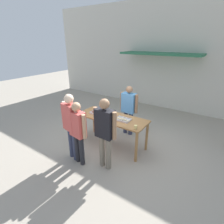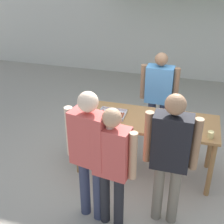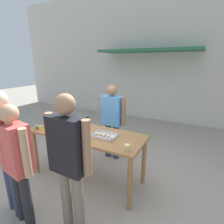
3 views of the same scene
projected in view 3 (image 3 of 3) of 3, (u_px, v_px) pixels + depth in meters
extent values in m
plane|color=#A39989|center=(88.00, 177.00, 3.24)|extent=(24.00, 24.00, 0.00)
cube|color=beige|center=(153.00, 56.00, 6.02)|extent=(12.00, 0.12, 4.50)
cube|color=#2D704C|center=(148.00, 50.00, 5.51)|extent=(3.20, 1.00, 0.08)
cube|color=olive|center=(86.00, 133.00, 3.00)|extent=(2.02, 0.77, 0.04)
cylinder|color=olive|center=(36.00, 152.00, 3.27)|extent=(0.07, 0.07, 0.86)
cylinder|color=olive|center=(130.00, 184.00, 2.43)|extent=(0.07, 0.07, 0.86)
cylinder|color=olive|center=(60.00, 139.00, 3.81)|extent=(0.07, 0.07, 0.86)
cylinder|color=olive|center=(144.00, 161.00, 2.97)|extent=(0.07, 0.07, 0.86)
cube|color=silver|center=(63.00, 127.00, 3.20)|extent=(0.39, 0.31, 0.01)
cube|color=silver|center=(57.00, 129.00, 3.07)|extent=(0.39, 0.01, 0.03)
cube|color=silver|center=(68.00, 124.00, 3.32)|extent=(0.39, 0.01, 0.03)
cube|color=silver|center=(55.00, 125.00, 3.28)|extent=(0.01, 0.31, 0.03)
cube|color=silver|center=(71.00, 128.00, 3.11)|extent=(0.01, 0.31, 0.03)
cylinder|color=brown|center=(57.00, 125.00, 3.28)|extent=(0.03, 0.14, 0.02)
cylinder|color=brown|center=(58.00, 126.00, 3.25)|extent=(0.03, 0.12, 0.02)
cylinder|color=brown|center=(59.00, 126.00, 3.24)|extent=(0.03, 0.11, 0.03)
cylinder|color=brown|center=(61.00, 126.00, 3.23)|extent=(0.03, 0.13, 0.03)
cylinder|color=brown|center=(62.00, 126.00, 3.21)|extent=(0.03, 0.11, 0.03)
cylinder|color=brown|center=(63.00, 127.00, 3.19)|extent=(0.03, 0.12, 0.02)
cylinder|color=brown|center=(66.00, 127.00, 3.18)|extent=(0.03, 0.12, 0.03)
cylinder|color=brown|center=(67.00, 128.00, 3.15)|extent=(0.04, 0.12, 0.03)
cylinder|color=brown|center=(68.00, 128.00, 3.13)|extent=(0.04, 0.12, 0.03)
cylinder|color=brown|center=(70.00, 128.00, 3.13)|extent=(0.03, 0.12, 0.02)
cube|color=silver|center=(104.00, 137.00, 2.82)|extent=(0.40, 0.27, 0.01)
cube|color=silver|center=(100.00, 138.00, 2.70)|extent=(0.40, 0.01, 0.03)
cube|color=silver|center=(108.00, 132.00, 2.92)|extent=(0.40, 0.01, 0.03)
cube|color=silver|center=(94.00, 133.00, 2.90)|extent=(0.01, 0.27, 0.03)
cube|color=silver|center=(115.00, 138.00, 2.72)|extent=(0.01, 0.27, 0.03)
ellipsoid|color=beige|center=(97.00, 133.00, 2.88)|extent=(0.06, 0.10, 0.04)
ellipsoid|color=beige|center=(100.00, 134.00, 2.84)|extent=(0.05, 0.10, 0.05)
ellipsoid|color=beige|center=(104.00, 135.00, 2.82)|extent=(0.06, 0.11, 0.05)
ellipsoid|color=beige|center=(108.00, 136.00, 2.78)|extent=(0.05, 0.11, 0.04)
ellipsoid|color=beige|center=(112.00, 137.00, 2.74)|extent=(0.06, 0.10, 0.04)
cylinder|color=#567A38|center=(37.00, 127.00, 3.14)|extent=(0.06, 0.06, 0.06)
cylinder|color=#B2B2B7|center=(37.00, 125.00, 3.13)|extent=(0.06, 0.06, 0.01)
cylinder|color=gold|center=(40.00, 128.00, 3.10)|extent=(0.06, 0.06, 0.06)
cylinder|color=#B2B2B7|center=(40.00, 126.00, 3.10)|extent=(0.06, 0.06, 0.01)
cylinder|color=#DBC67A|center=(127.00, 148.00, 2.37)|extent=(0.08, 0.08, 0.09)
cylinder|color=#333851|center=(108.00, 140.00, 3.88)|extent=(0.13, 0.13, 0.78)
cylinder|color=#333851|center=(116.00, 142.00, 3.79)|extent=(0.13, 0.13, 0.78)
cube|color=#5193D1|center=(112.00, 111.00, 3.64)|extent=(0.44, 0.25, 0.61)
sphere|color=#936B4C|center=(112.00, 90.00, 3.52)|extent=(0.21, 0.21, 0.21)
cylinder|color=#936B4C|center=(101.00, 108.00, 3.76)|extent=(0.10, 0.10, 0.58)
cylinder|color=#936B4C|center=(123.00, 112.00, 3.51)|extent=(0.10, 0.10, 0.58)
cylinder|color=#333851|center=(16.00, 188.00, 2.35)|extent=(0.13, 0.13, 0.84)
cylinder|color=#333851|center=(10.00, 182.00, 2.47)|extent=(0.13, 0.13, 0.84)
cube|color=#C64C47|center=(4.00, 135.00, 2.20)|extent=(0.47, 0.32, 0.66)
cylinder|color=beige|center=(12.00, 140.00, 2.04)|extent=(0.10, 0.10, 0.63)
cylinder|color=#756B5B|center=(78.00, 202.00, 2.12)|extent=(0.13, 0.13, 0.84)
cylinder|color=#756B5B|center=(67.00, 197.00, 2.21)|extent=(0.13, 0.13, 0.84)
cube|color=black|center=(68.00, 144.00, 1.95)|extent=(0.43, 0.24, 0.67)
sphere|color=#936B4C|center=(65.00, 104.00, 1.82)|extent=(0.23, 0.23, 0.23)
cylinder|color=#936B4C|center=(87.00, 148.00, 1.83)|extent=(0.10, 0.10, 0.63)
cylinder|color=#936B4C|center=(51.00, 138.00, 2.07)|extent=(0.10, 0.10, 0.63)
cylinder|color=#232328|center=(27.00, 200.00, 2.20)|extent=(0.12, 0.12, 0.78)
cylinder|color=#232328|center=(20.00, 194.00, 2.30)|extent=(0.12, 0.12, 0.78)
cube|color=#C64C47|center=(15.00, 148.00, 2.06)|extent=(0.43, 0.28, 0.62)
sphere|color=tan|center=(9.00, 113.00, 1.94)|extent=(0.21, 0.21, 0.21)
cylinder|color=tan|center=(26.00, 153.00, 1.91)|extent=(0.09, 0.09, 0.58)
cylinder|color=tan|center=(5.00, 142.00, 2.19)|extent=(0.09, 0.09, 0.58)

